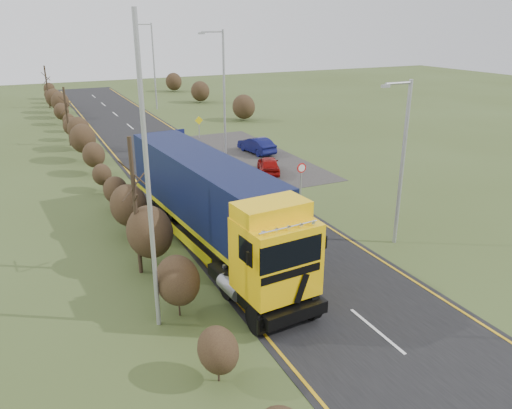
{
  "coord_description": "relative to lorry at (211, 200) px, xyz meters",
  "views": [
    {
      "loc": [
        -10.37,
        -15.7,
        10.39
      ],
      "look_at": [
        -1.03,
        3.75,
        2.37
      ],
      "focal_mm": 35.0,
      "sensor_mm": 36.0,
      "label": 1
    }
  ],
  "objects": [
    {
      "name": "ground",
      "position": [
        2.79,
        -4.9,
        -2.49
      ],
      "size": [
        160.0,
        160.0,
        0.0
      ],
      "primitive_type": "plane",
      "color": "#3A481E",
      "rests_on": "ground"
    },
    {
      "name": "road",
      "position": [
        2.79,
        5.1,
        -2.48
      ],
      "size": [
        8.0,
        120.0,
        0.02
      ],
      "primitive_type": "cube",
      "color": "black",
      "rests_on": "ground"
    },
    {
      "name": "layby",
      "position": [
        9.29,
        15.1,
        -2.48
      ],
      "size": [
        6.0,
        18.0,
        0.02
      ],
      "primitive_type": "cube",
      "color": "#292725",
      "rests_on": "ground"
    },
    {
      "name": "lane_markings",
      "position": [
        2.79,
        4.79,
        -2.46
      ],
      "size": [
        7.52,
        116.0,
        0.01
      ],
      "color": "#C49312",
      "rests_on": "road"
    },
    {
      "name": "hedgerow",
      "position": [
        -3.21,
        2.99,
        -0.88
      ],
      "size": [
        2.24,
        102.04,
        6.05
      ],
      "color": "black",
      "rests_on": "ground"
    },
    {
      "name": "lorry",
      "position": [
        0.0,
        0.0,
        0.0
      ],
      "size": [
        3.65,
        15.94,
        4.39
      ],
      "rotation": [
        0.0,
        0.0,
        0.08
      ],
      "color": "black",
      "rests_on": "ground"
    },
    {
      "name": "car_red_hatchback",
      "position": [
        8.13,
        10.04,
        -1.88
      ],
      "size": [
        2.69,
        3.9,
        1.23
      ],
      "primitive_type": "imported",
      "rotation": [
        0.0,
        0.0,
        2.76
      ],
      "color": "#830806",
      "rests_on": "ground"
    },
    {
      "name": "car_blue_sedan",
      "position": [
        9.88,
        15.66,
        -1.84
      ],
      "size": [
        1.91,
        4.13,
        1.31
      ],
      "primitive_type": "imported",
      "rotation": [
        0.0,
        0.0,
        3.28
      ],
      "color": "#0B0E3E",
      "rests_on": "ground"
    },
    {
      "name": "streetlight_near",
      "position": [
        8.3,
        -3.22,
        1.83
      ],
      "size": [
        1.69,
        0.18,
        7.91
      ],
      "color": "#999B9F",
      "rests_on": "ground"
    },
    {
      "name": "streetlight_mid",
      "position": [
        7.26,
        16.37,
        2.88
      ],
      "size": [
        2.06,
        0.19,
        9.71
      ],
      "color": "#999B9F",
      "rests_on": "ground"
    },
    {
      "name": "streetlight_far",
      "position": [
        8.02,
        40.52,
        3.08
      ],
      "size": [
        2.13,
        0.2,
        10.06
      ],
      "color": "#999B9F",
      "rests_on": "ground"
    },
    {
      "name": "left_pole",
      "position": [
        -4.06,
        -5.12,
        2.88
      ],
      "size": [
        0.16,
        0.16,
        10.75
      ],
      "primitive_type": "cylinder",
      "color": "#999B9F",
      "rests_on": "ground"
    },
    {
      "name": "speed_sign",
      "position": [
        7.58,
        4.57,
        -0.96
      ],
      "size": [
        0.61,
        0.1,
        2.21
      ],
      "color": "#999B9F",
      "rests_on": "ground"
    },
    {
      "name": "warning_board",
      "position": [
        7.51,
        23.06,
        -1.24
      ],
      "size": [
        0.78,
        0.11,
        2.04
      ],
      "color": "#999B9F",
      "rests_on": "ground"
    }
  ]
}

